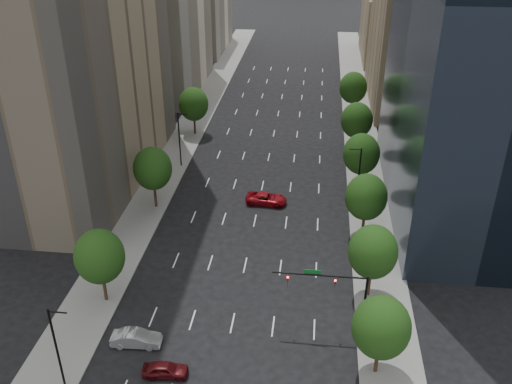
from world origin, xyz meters
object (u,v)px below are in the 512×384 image
at_px(car_maroon, 165,370).
at_px(car_silver, 136,338).
at_px(car_red_far, 266,199).
at_px(traffic_signal, 340,290).

distance_m(car_maroon, car_silver, 5.13).
xyz_separation_m(car_maroon, car_red_far, (6.06, 32.25, 0.08)).
xyz_separation_m(traffic_signal, car_maroon, (-15.53, -7.55, -4.46)).
height_order(car_silver, car_red_far, car_silver).
xyz_separation_m(traffic_signal, car_silver, (-19.30, -4.08, -4.37)).
relative_size(traffic_signal, car_silver, 1.88).
distance_m(traffic_signal, car_maroon, 17.84).
relative_size(traffic_signal, car_maroon, 2.18).
xyz_separation_m(car_silver, car_red_far, (9.84, 28.77, -0.01)).
relative_size(traffic_signal, car_red_far, 1.60).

